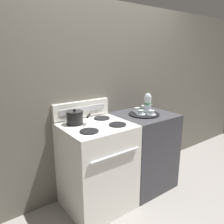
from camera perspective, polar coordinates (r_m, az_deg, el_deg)
ground_plane at (r=2.81m, az=2.32°, el=-20.37°), size 6.00×6.00×0.00m
wall_back at (r=2.62m, az=-2.07°, el=3.36°), size 6.00×0.05×2.20m
stove at (r=2.40m, az=-3.95°, el=-13.91°), size 0.68×0.66×0.95m
control_panel at (r=2.43m, az=-7.88°, el=0.73°), size 0.67×0.05×0.18m
side_counter at (r=2.78m, az=8.10°, el=-9.83°), size 0.65×0.63×0.93m
saucepan at (r=2.23m, az=-9.65°, el=-1.30°), size 0.24×0.23×0.15m
serving_tray at (r=2.59m, az=8.37°, el=-0.55°), size 0.36×0.36×0.01m
teapot at (r=2.62m, az=9.35°, el=2.41°), size 0.08×0.13×0.25m
teacup_left at (r=2.54m, az=7.56°, el=-0.09°), size 0.11×0.11×0.05m
teacup_right at (r=2.65m, az=6.66°, el=0.56°), size 0.11×0.11×0.05m
teacup_front at (r=2.55m, az=10.22°, el=-0.15°), size 0.11×0.11×0.05m
creamer_jug at (r=2.70m, az=8.24°, el=1.01°), size 0.06×0.06×0.07m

